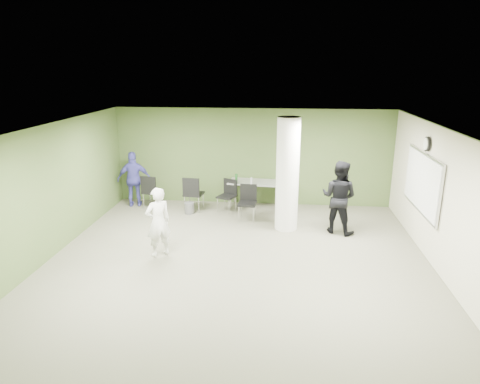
# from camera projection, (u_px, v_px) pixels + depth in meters

# --- Properties ---
(floor) EXTENTS (8.00, 8.00, 0.00)m
(floor) POSITION_uv_depth(u_px,v_px,m) (238.00, 261.00, 9.00)
(floor) COLOR #565443
(floor) RESTS_ON ground
(ceiling) EXTENTS (8.00, 8.00, 0.00)m
(ceiling) POSITION_uv_depth(u_px,v_px,m) (238.00, 128.00, 8.21)
(ceiling) COLOR white
(ceiling) RESTS_ON wall_back
(wall_back) EXTENTS (8.00, 2.80, 0.02)m
(wall_back) POSITION_uv_depth(u_px,v_px,m) (253.00, 157.00, 12.42)
(wall_back) COLOR #445D2C
(wall_back) RESTS_ON floor
(wall_left) EXTENTS (0.02, 8.00, 2.80)m
(wall_left) POSITION_uv_depth(u_px,v_px,m) (49.00, 192.00, 8.99)
(wall_left) COLOR #445D2C
(wall_left) RESTS_ON floor
(wall_right_cream) EXTENTS (0.02, 8.00, 2.80)m
(wall_right_cream) POSITION_uv_depth(u_px,v_px,m) (445.00, 204.00, 8.22)
(wall_right_cream) COLOR beige
(wall_right_cream) RESTS_ON floor
(column) EXTENTS (0.56, 0.56, 2.80)m
(column) POSITION_uv_depth(u_px,v_px,m) (287.00, 175.00, 10.42)
(column) COLOR silver
(column) RESTS_ON floor
(whiteboard) EXTENTS (0.05, 2.30, 1.30)m
(whiteboard) POSITION_uv_depth(u_px,v_px,m) (422.00, 182.00, 9.35)
(whiteboard) COLOR silver
(whiteboard) RESTS_ON wall_right_cream
(wall_clock) EXTENTS (0.06, 0.32, 0.32)m
(wall_clock) POSITION_uv_depth(u_px,v_px,m) (427.00, 144.00, 9.10)
(wall_clock) COLOR black
(wall_clock) RESTS_ON wall_right_cream
(folding_table) EXTENTS (1.71, 0.88, 1.03)m
(folding_table) POSITION_uv_depth(u_px,v_px,m) (257.00, 183.00, 12.16)
(folding_table) COLOR gray
(folding_table) RESTS_ON floor
(wastebasket) EXTENTS (0.27, 0.27, 0.31)m
(wastebasket) POSITION_uv_depth(u_px,v_px,m) (189.00, 208.00, 11.85)
(wastebasket) COLOR #4C4C4C
(wastebasket) RESTS_ON floor
(chair_back_left) EXTENTS (0.57, 0.57, 0.97)m
(chair_back_left) POSITION_uv_depth(u_px,v_px,m) (151.00, 189.00, 12.18)
(chair_back_left) COLOR black
(chair_back_left) RESTS_ON floor
(chair_back_right) EXTENTS (0.56, 0.56, 1.00)m
(chair_back_right) POSITION_uv_depth(u_px,v_px,m) (193.00, 191.00, 11.90)
(chair_back_right) COLOR black
(chair_back_right) RESTS_ON floor
(chair_table_left) EXTENTS (0.59, 0.59, 0.90)m
(chair_table_left) POSITION_uv_depth(u_px,v_px,m) (228.00, 193.00, 11.98)
(chair_table_left) COLOR black
(chair_table_left) RESTS_ON floor
(chair_table_right) EXTENTS (0.49, 0.49, 0.93)m
(chair_table_right) POSITION_uv_depth(u_px,v_px,m) (248.00, 199.00, 11.33)
(chair_table_right) COLOR black
(chair_table_right) RESTS_ON floor
(woman_white) EXTENTS (0.66, 0.63, 1.53)m
(woman_white) POSITION_uv_depth(u_px,v_px,m) (158.00, 222.00, 9.06)
(woman_white) COLOR silver
(woman_white) RESTS_ON floor
(man_black) EXTENTS (1.09, 1.00, 1.80)m
(man_black) POSITION_uv_depth(u_px,v_px,m) (339.00, 197.00, 10.33)
(man_black) COLOR black
(man_black) RESTS_ON floor
(man_blue) EXTENTS (1.01, 0.61, 1.61)m
(man_blue) POSITION_uv_depth(u_px,v_px,m) (134.00, 179.00, 12.33)
(man_blue) COLOR #4341A2
(man_blue) RESTS_ON floor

